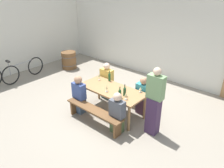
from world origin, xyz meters
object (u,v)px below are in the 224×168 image
wine_barrel (69,60)px  bench_near (94,112)px  seated_guest_near_0 (79,95)px  tasting_table (112,92)px  bench_far (127,93)px  wine_glass_0 (126,95)px  wine_glass_3 (99,76)px  seated_guest_far_0 (107,82)px  wine_glass_2 (107,88)px  wine_bottle_0 (125,92)px  wine_bottle_2 (120,94)px  parked_bicycle_0 (23,70)px  seated_guest_near_1 (117,114)px  seated_guest_far_1 (143,96)px  wine_bottle_1 (109,77)px  standing_host (154,103)px  wine_glass_1 (141,89)px

wine_barrel → bench_near: bearing=-30.5°
seated_guest_near_0 → wine_barrel: bearing=55.7°
tasting_table → bench_far: 0.78m
wine_glass_0 → wine_glass_3: 1.35m
bench_far → wine_glass_3: (-0.67, -0.51, 0.53)m
seated_guest_far_0 → tasting_table: bearing=51.2°
seated_guest_far_0 → wine_glass_2: bearing=41.8°
wine_glass_2 → wine_bottle_0: bearing=15.0°
wine_glass_2 → seated_guest_far_0: size_ratio=0.15×
wine_bottle_2 → parked_bicycle_0: size_ratio=0.16×
tasting_table → seated_guest_near_1: size_ratio=1.71×
seated_guest_far_0 → wine_bottle_2: bearing=55.6°
bench_near → seated_guest_far_1: (0.64, 1.27, 0.17)m
bench_near → wine_bottle_2: (0.45, 0.49, 0.51)m
wine_bottle_2 → seated_guest_far_1: bearing=76.5°
wine_bottle_2 → seated_guest_far_0: (-1.15, 0.78, -0.31)m
wine_barrel → parked_bicycle_0: size_ratio=0.40×
tasting_table → wine_glass_0: wine_glass_0 is taller
bench_near → wine_bottle_2: bearing=47.4°
wine_glass_2 → seated_guest_far_0: bearing=131.8°
bench_near → seated_guest_near_1: (0.65, 0.15, 0.16)m
wine_bottle_1 → wine_glass_3: bearing=-152.2°
wine_glass_3 → bench_near: bearing=-53.4°
wine_bottle_2 → wine_glass_0: (0.17, 0.03, 0.02)m
seated_guest_far_1 → wine_bottle_2: bearing=-13.5°
bench_near → wine_glass_2: wine_glass_2 is taller
bench_far → wine_bottle_1: (-0.39, -0.37, 0.52)m
seated_guest_far_0 → wine_barrel: size_ratio=1.65×
seated_guest_near_0 → standing_host: standing_host is taller
bench_far → seated_guest_far_0: size_ratio=1.50×
tasting_table → seated_guest_far_1: seated_guest_far_1 is taller
seated_guest_near_1 → parked_bicycle_0: (-4.65, 0.13, -0.14)m
wine_bottle_1 → wine_glass_1: bearing=0.2°
seated_guest_far_1 → wine_bottle_0: bearing=-13.6°
bench_near → wine_bottle_2: wine_bottle_2 is taller
wine_bottle_0 → seated_guest_far_1: size_ratio=0.29×
seated_guest_near_1 → wine_glass_3: bearing=60.2°
bench_far → seated_guest_far_1: seated_guest_far_1 is taller
tasting_table → wine_bottle_2: 0.54m
bench_far → wine_bottle_0: (0.48, -0.78, 0.52)m
bench_far → bench_near: bearing=-90.0°
tasting_table → wine_bottle_1: 0.56m
wine_bottle_2 → wine_glass_3: (-1.12, 0.42, 0.03)m
tasting_table → wine_barrel: (-3.61, 1.42, -0.31)m
wine_glass_0 → standing_host: (0.69, 0.18, -0.05)m
wine_glass_2 → wine_bottle_2: bearing=-2.4°
seated_guest_far_0 → wine_bottle_1: bearing=54.2°
wine_bottle_1 → seated_guest_far_0: (-0.30, 0.22, -0.32)m
wine_glass_2 → seated_guest_far_0: seated_guest_far_0 is taller
tasting_table → parked_bicycle_0: bearing=-173.9°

